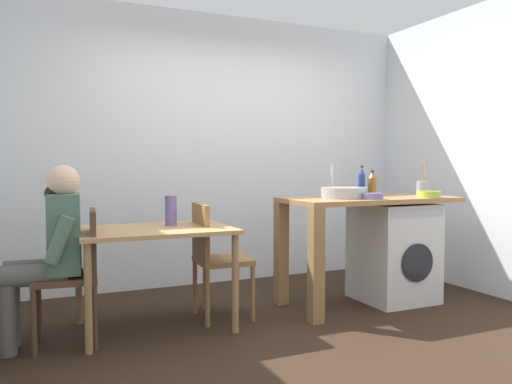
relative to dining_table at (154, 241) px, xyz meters
name	(u,v)px	position (x,y,z in m)	size (l,w,h in m)	color
ground_plane	(299,331)	(0.93, -0.49, -0.64)	(5.46, 5.46, 0.00)	black
wall_back	(216,150)	(0.93, 1.26, 0.71)	(4.60, 0.10, 2.70)	silver
dining_table	(154,241)	(0.00, 0.00, 0.00)	(1.10, 0.76, 0.74)	tan
chair_person_seat	(77,269)	(-0.55, -0.11, -0.14)	(0.44, 0.44, 0.90)	#4C3323
chair_opposite	(214,254)	(0.48, 0.05, -0.14)	(0.42, 0.42, 0.90)	olive
seated_person	(50,246)	(-0.71, -0.09, 0.03)	(0.52, 0.53, 1.20)	#595651
kitchen_counter	(349,217)	(1.63, -0.08, 0.12)	(1.50, 0.68, 0.92)	#9E7042
washing_machine	(393,252)	(2.10, -0.08, -0.21)	(0.60, 0.61, 0.86)	silver
sink_basin	(344,193)	(1.58, -0.08, 0.32)	(0.38, 0.38, 0.09)	#9EA0A5
tap	(332,181)	(1.58, 0.10, 0.42)	(0.02, 0.02, 0.28)	#B2B2B7
bottle_tall_green	(362,183)	(1.85, 0.05, 0.40)	(0.06, 0.06, 0.27)	navy
bottle_squat_brown	(372,184)	(1.98, 0.07, 0.38)	(0.07, 0.07, 0.23)	brown
mixing_bowl	(372,196)	(1.72, -0.28, 0.30)	(0.18, 0.18, 0.05)	slate
utensil_crock	(423,188)	(2.47, -0.03, 0.35)	(0.11, 0.11, 0.30)	gray
colander	(429,194)	(2.29, -0.30, 0.31)	(0.20, 0.20, 0.06)	#A8C63D
vase	(171,211)	(0.15, 0.10, 0.21)	(0.09, 0.09, 0.23)	slate
scissors	(372,198)	(1.79, -0.18, 0.28)	(0.15, 0.06, 0.01)	#B2B2B7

